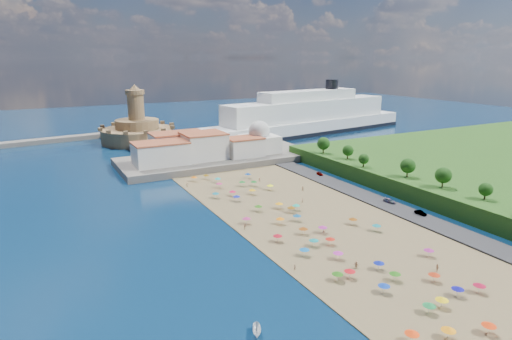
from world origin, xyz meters
TOP-DOWN VIEW (x-y plane):
  - ground at (0.00, 0.00)m, footprint 700.00×700.00m
  - terrace at (10.00, 73.00)m, footprint 90.00×36.00m
  - jetty at (-12.00, 108.00)m, footprint 18.00×70.00m
  - waterfront_buildings at (-3.05, 73.64)m, footprint 57.00×29.00m
  - domed_building at (30.00, 71.00)m, footprint 16.00×16.00m
  - fortress at (-12.00, 138.00)m, footprint 40.00×40.00m
  - cruise_ship at (90.02, 117.18)m, footprint 152.96×44.78m
  - beach_parasols at (-1.01, -12.82)m, footprint 31.82×116.08m
  - beachgoers at (2.81, -5.06)m, footprint 36.08×89.51m
  - parked_cars at (36.00, 0.13)m, footprint 2.16×54.94m
  - hillside_trees at (48.64, -7.72)m, footprint 11.03×107.46m

SIDE VIEW (x-z plane):
  - ground at x=0.00m, z-range 0.00..0.00m
  - beachgoers at x=2.81m, z-range 0.19..2.02m
  - jetty at x=-12.00m, z-range 0.00..2.40m
  - parked_cars at x=36.00m, z-range 0.70..1.94m
  - terrace at x=10.00m, z-range 0.00..3.00m
  - beach_parasols at x=-1.01m, z-range 1.05..3.25m
  - fortress at x=-12.00m, z-range -9.52..22.88m
  - waterfront_buildings at x=-3.05m, z-range 2.38..13.38m
  - domed_building at x=30.00m, z-range 1.47..16.47m
  - cruise_ship at x=90.02m, z-range -6.74..26.33m
  - hillside_trees at x=48.64m, z-range 6.36..13.44m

